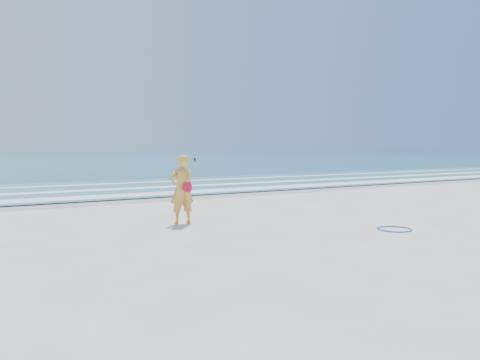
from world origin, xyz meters
TOP-DOWN VIEW (x-y plane):
  - ground at (0.00, 0.00)m, footprint 400.00×400.00m
  - wet_sand at (0.00, 9.00)m, footprint 400.00×2.40m
  - ocean at (0.00, 105.00)m, footprint 400.00×190.00m
  - shallow at (0.00, 14.00)m, footprint 400.00×10.00m
  - foam_near at (0.00, 10.30)m, footprint 400.00×1.40m
  - foam_mid at (0.00, 13.20)m, footprint 400.00×0.90m
  - foam_far at (0.00, 16.50)m, footprint 400.00×0.60m
  - hoop at (1.87, -0.53)m, footprint 1.03×1.03m
  - buoy at (22.14, 54.17)m, footprint 0.35×0.35m
  - woman at (-2.24, 2.94)m, footprint 0.67×0.46m

SIDE VIEW (x-z plane):
  - ground at x=0.00m, z-range 0.00..0.00m
  - wet_sand at x=0.00m, z-range 0.00..0.00m
  - hoop at x=1.87m, z-range 0.00..0.03m
  - ocean at x=0.00m, z-range 0.00..0.04m
  - shallow at x=0.00m, z-range 0.04..0.05m
  - foam_near at x=0.00m, z-range 0.05..0.06m
  - foam_mid at x=0.00m, z-range 0.05..0.06m
  - foam_far at x=0.00m, z-range 0.05..0.06m
  - buoy at x=22.14m, z-range 0.04..0.39m
  - woman at x=-2.24m, z-range 0.00..1.80m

